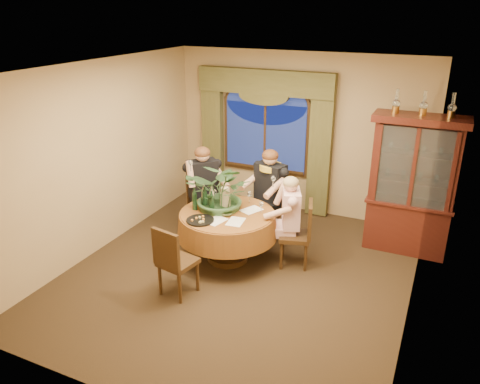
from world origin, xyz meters
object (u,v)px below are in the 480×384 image
at_px(oil_lamp_right, 453,105).
at_px(wine_bottle_3, 195,199).
at_px(chair_back_right, 265,206).
at_px(person_scarf, 270,194).
at_px(chair_back, 204,207).
at_px(chair_front_left, 178,260).
at_px(wine_bottle_0, 205,197).
at_px(wine_bottle_2, 204,195).
at_px(stoneware_vase, 225,198).
at_px(centerpiece_plant, 222,167).
at_px(oil_lamp_center, 424,103).
at_px(chair_right, 295,234).
at_px(china_cabinet, 412,186).
at_px(olive_bowl, 227,214).
at_px(dining_table, 227,236).
at_px(wine_bottle_4, 212,197).
at_px(person_pink, 291,220).
at_px(person_back, 203,190).
at_px(wine_bottle_1, 212,202).
at_px(oil_lamp_left, 397,101).
at_px(wine_bottle_5, 212,194).

height_order(oil_lamp_right, wine_bottle_3, oil_lamp_right).
bearing_deg(chair_back_right, wine_bottle_3, 69.57).
height_order(chair_back_right, person_scarf, person_scarf).
bearing_deg(chair_back_right, chair_back, 36.50).
height_order(chair_back, chair_front_left, same).
xyz_separation_m(wine_bottle_0, wine_bottle_2, (-0.05, 0.07, 0.00)).
xyz_separation_m(stoneware_vase, centerpiece_plant, (-0.02, -0.04, 0.47)).
xyz_separation_m(oil_lamp_center, chair_right, (-1.39, -1.13, -1.77)).
bearing_deg(oil_lamp_right, china_cabinet, 180.00).
xyz_separation_m(china_cabinet, olive_bowl, (-2.29, -1.48, -0.26)).
height_order(dining_table, stoneware_vase, stoneware_vase).
bearing_deg(chair_back_right, wine_bottle_4, 74.73).
height_order(chair_back_right, chair_front_left, same).
bearing_deg(dining_table, china_cabinet, 31.02).
bearing_deg(wine_bottle_2, oil_lamp_center, 25.51).
bearing_deg(person_pink, stoneware_vase, 78.86).
distance_m(chair_front_left, centerpiece_plant, 1.47).
xyz_separation_m(oil_lamp_center, person_back, (-3.08, -0.73, -1.52)).
bearing_deg(oil_lamp_center, person_scarf, -167.38).
xyz_separation_m(chair_front_left, person_pink, (1.03, 1.39, 0.17)).
xyz_separation_m(person_back, wine_bottle_1, (0.56, -0.76, 0.19)).
relative_size(person_back, wine_bottle_4, 4.42).
height_order(oil_lamp_right, olive_bowl, oil_lamp_right).
height_order(chair_right, chair_back_right, same).
distance_m(china_cabinet, person_scarf, 2.11).
xyz_separation_m(chair_back_right, olive_bowl, (-0.13, -1.11, 0.30)).
relative_size(chair_back, wine_bottle_3, 2.91).
distance_m(centerpiece_plant, olive_bowl, 0.65).
relative_size(oil_lamp_center, olive_bowl, 2.07).
xyz_separation_m(china_cabinet, centerpiece_plant, (-2.45, -1.28, 0.34)).
height_order(oil_lamp_center, oil_lamp_right, same).
bearing_deg(wine_bottle_0, oil_lamp_right, 24.35).
height_order(dining_table, person_back, person_back).
height_order(chair_back_right, person_pink, person_pink).
distance_m(dining_table, oil_lamp_center, 3.30).
distance_m(chair_back_right, wine_bottle_1, 1.26).
height_order(person_pink, wine_bottle_0, person_pink).
bearing_deg(dining_table, chair_back, 140.77).
distance_m(wine_bottle_1, wine_bottle_2, 0.29).
bearing_deg(wine_bottle_0, person_scarf, 54.63).
distance_m(centerpiece_plant, wine_bottle_3, 0.62).
bearing_deg(wine_bottle_0, olive_bowl, -13.81).
height_order(person_pink, stoneware_vase, person_pink).
height_order(person_back, person_scarf, person_scarf).
distance_m(oil_lamp_right, wine_bottle_1, 3.51).
height_order(person_pink, centerpiece_plant, centerpiece_plant).
distance_m(oil_lamp_left, oil_lamp_center, 0.36).
height_order(oil_lamp_right, wine_bottle_4, oil_lamp_right).
relative_size(dining_table, oil_lamp_left, 4.27).
bearing_deg(wine_bottle_5, chair_front_left, -83.50).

